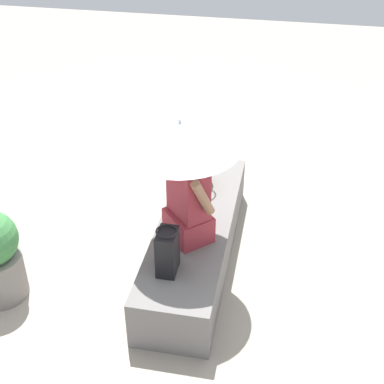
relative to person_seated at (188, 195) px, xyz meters
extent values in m
plane|color=#9E9384|center=(-0.21, 0.02, -0.79)|extent=(14.00, 14.00, 0.00)
cube|color=slate|center=(-0.21, 0.02, -0.59)|extent=(2.08, 0.58, 0.41)
cube|color=#992D38|center=(0.00, 0.00, -0.28)|extent=(0.44, 0.44, 0.22)
cube|color=#992D38|center=(0.00, 0.00, 0.07)|extent=(0.37, 0.36, 0.48)
sphere|color=#9E7051|center=(0.00, 0.00, 0.41)|extent=(0.20, 0.20, 0.20)
cylinder|color=#9E7051|center=(-0.15, -0.14, 0.10)|extent=(0.19, 0.19, 0.32)
cylinder|color=#9E7051|center=(0.15, 0.14, 0.10)|extent=(0.19, 0.19, 0.32)
cylinder|color=#B7B7BC|center=(0.02, -0.05, 0.11)|extent=(0.02, 0.02, 1.00)
cone|color=silver|center=(0.02, -0.05, 0.52)|extent=(0.87, 0.87, 0.19)
sphere|color=#B7B7BC|center=(0.02, -0.05, 0.63)|extent=(0.03, 0.03, 0.03)
cube|color=brown|center=(-0.72, -0.04, -0.23)|extent=(0.30, 0.13, 0.31)
torus|color=brown|center=(-0.72, -0.04, -0.06)|extent=(0.22, 0.22, 0.01)
cube|color=black|center=(0.42, -0.07, -0.22)|extent=(0.21, 0.14, 0.34)
torus|color=black|center=(0.42, -0.07, -0.03)|extent=(0.16, 0.16, 0.01)
camera|label=1|loc=(3.33, 0.68, 2.31)|focal=51.56mm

